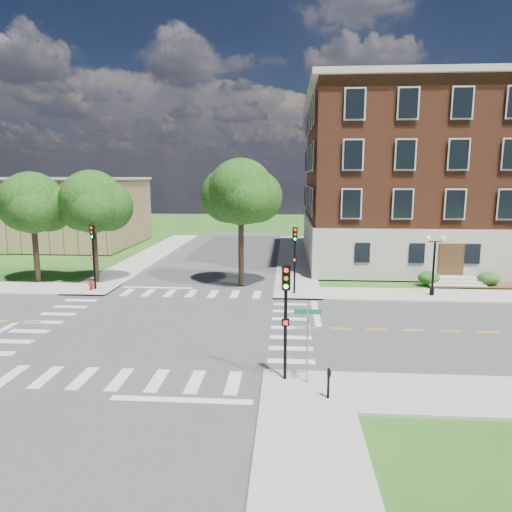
# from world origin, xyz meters

# --- Properties ---
(ground) EXTENTS (160.00, 160.00, 0.00)m
(ground) POSITION_xyz_m (0.00, 0.00, 0.00)
(ground) COLOR #235518
(ground) RESTS_ON ground
(road_ew) EXTENTS (90.00, 12.00, 0.01)m
(road_ew) POSITION_xyz_m (0.00, 0.00, 0.01)
(road_ew) COLOR #3D3D3F
(road_ew) RESTS_ON ground
(road_ns) EXTENTS (12.00, 90.00, 0.01)m
(road_ns) POSITION_xyz_m (0.00, 0.00, 0.01)
(road_ns) COLOR #3D3D3F
(road_ns) RESTS_ON ground
(sidewalk_ne) EXTENTS (34.00, 34.00, 0.12)m
(sidewalk_ne) POSITION_xyz_m (15.38, 15.38, 0.06)
(sidewalk_ne) COLOR #9E9B93
(sidewalk_ne) RESTS_ON ground
(sidewalk_nw) EXTENTS (34.00, 34.00, 0.12)m
(sidewalk_nw) POSITION_xyz_m (-15.38, 15.38, 0.06)
(sidewalk_nw) COLOR #9E9B93
(sidewalk_nw) RESTS_ON ground
(crosswalk_east) EXTENTS (2.20, 10.20, 0.02)m
(crosswalk_east) POSITION_xyz_m (7.20, 0.00, 0.00)
(crosswalk_east) COLOR silver
(crosswalk_east) RESTS_ON ground
(stop_bar_east) EXTENTS (0.40, 5.50, 0.00)m
(stop_bar_east) POSITION_xyz_m (8.80, 3.00, 0.00)
(stop_bar_east) COLOR silver
(stop_bar_east) RESTS_ON ground
(main_building) EXTENTS (30.60, 22.40, 16.50)m
(main_building) POSITION_xyz_m (24.00, 21.99, 8.34)
(main_building) COLOR #B0A89B
(main_building) RESTS_ON ground
(secondary_building) EXTENTS (20.40, 15.40, 8.30)m
(secondary_building) POSITION_xyz_m (-22.00, 30.00, 4.28)
(secondary_building) COLOR #907A4F
(secondary_building) RESTS_ON ground
(tree_b) EXTENTS (4.82, 4.82, 8.73)m
(tree_b) POSITION_xyz_m (-13.08, 9.87, 6.41)
(tree_b) COLOR black
(tree_b) RESTS_ON ground
(tree_c) EXTENTS (4.92, 4.92, 8.86)m
(tree_c) POSITION_xyz_m (-8.32, 10.07, 6.49)
(tree_c) COLOR black
(tree_c) RESTS_ON ground
(tree_d) EXTENTS (5.03, 5.03, 9.72)m
(tree_d) POSITION_xyz_m (3.41, 9.81, 7.29)
(tree_d) COLOR black
(tree_d) RESTS_ON ground
(traffic_signal_se) EXTENTS (0.36, 0.42, 4.80)m
(traffic_signal_se) POSITION_xyz_m (6.92, -6.89, 3.19)
(traffic_signal_se) COLOR black
(traffic_signal_se) RESTS_ON ground
(traffic_signal_ne) EXTENTS (0.38, 0.45, 4.80)m
(traffic_signal_ne) POSITION_xyz_m (7.50, 7.36, 3.19)
(traffic_signal_ne) COLOR black
(traffic_signal_ne) RESTS_ON ground
(traffic_signal_nw) EXTENTS (0.38, 0.46, 4.80)m
(traffic_signal_nw) POSITION_xyz_m (-7.36, 7.61, 3.19)
(traffic_signal_nw) COLOR black
(traffic_signal_nw) RESTS_ON ground
(twin_lamp_west) EXTENTS (1.36, 0.36, 4.23)m
(twin_lamp_west) POSITION_xyz_m (17.26, 7.54, 2.52)
(twin_lamp_west) COLOR black
(twin_lamp_west) RESTS_ON ground
(street_sign_pole) EXTENTS (1.10, 1.10, 3.10)m
(street_sign_pole) POSITION_xyz_m (7.82, -7.18, 2.31)
(street_sign_pole) COLOR gray
(street_sign_pole) RESTS_ON ground
(push_button_post) EXTENTS (0.14, 0.21, 1.20)m
(push_button_post) POSITION_xyz_m (8.57, -8.49, 0.80)
(push_button_post) COLOR black
(push_button_post) RESTS_ON ground
(fire_hydrant) EXTENTS (0.35, 0.35, 0.75)m
(fire_hydrant) POSITION_xyz_m (-7.58, 7.35, 0.46)
(fire_hydrant) COLOR #A60E0C
(fire_hydrant) RESTS_ON ground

